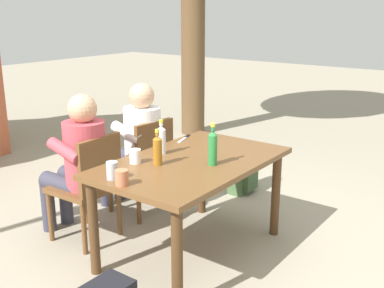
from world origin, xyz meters
TOP-DOWN VIEW (x-y plane):
  - ground_plane at (0.00, 0.00)m, footprint 24.00×24.00m
  - dining_table at (0.00, 0.00)m, footprint 1.44×0.89m
  - chair_far_left at (-0.32, 0.74)m, footprint 0.46×0.46m
  - chair_far_right at (0.32, 0.74)m, footprint 0.48×0.48m
  - person_in_white_shirt at (-0.32, 0.85)m, footprint 0.47×0.62m
  - person_in_plaid_shirt at (0.32, 0.85)m, footprint 0.47×0.62m
  - bottle_amber at (-0.23, 0.13)m, footprint 0.06×0.06m
  - bottle_clear at (-0.01, 0.27)m, footprint 0.06×0.06m
  - bottle_green at (-0.00, -0.18)m, footprint 0.06×0.06m
  - cup_white at (-0.29, 0.28)m, footprint 0.08×0.08m
  - cup_terracotta at (-0.66, 0.05)m, footprint 0.08×0.08m
  - cup_steel at (-0.61, 0.18)m, footprint 0.08×0.08m
  - table_knife at (0.43, 0.39)m, footprint 0.24×0.09m
  - backpack_by_far_side at (1.27, 0.32)m, footprint 0.29×0.21m

SIDE VIEW (x-z plane):
  - ground_plane at x=0.00m, z-range 0.00..0.00m
  - backpack_by_far_side at x=1.27m, z-range -0.01..0.44m
  - chair_far_left at x=-0.32m, z-range 0.05..0.92m
  - chair_far_right at x=0.32m, z-range 0.05..0.92m
  - dining_table at x=0.00m, z-range 0.27..1.00m
  - person_in_white_shirt at x=-0.32m, z-range 0.07..1.25m
  - person_in_plaid_shirt at x=0.32m, z-range 0.07..1.25m
  - table_knife at x=0.43m, z-range 0.73..0.75m
  - cup_terracotta at x=-0.66m, z-range 0.73..0.83m
  - cup_white at x=-0.29m, z-range 0.73..0.83m
  - cup_steel at x=-0.61m, z-range 0.73..0.85m
  - bottle_amber at x=-0.23m, z-range 0.72..0.97m
  - bottle_clear at x=-0.01m, z-range 0.72..0.98m
  - bottle_green at x=0.00m, z-range 0.71..1.01m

